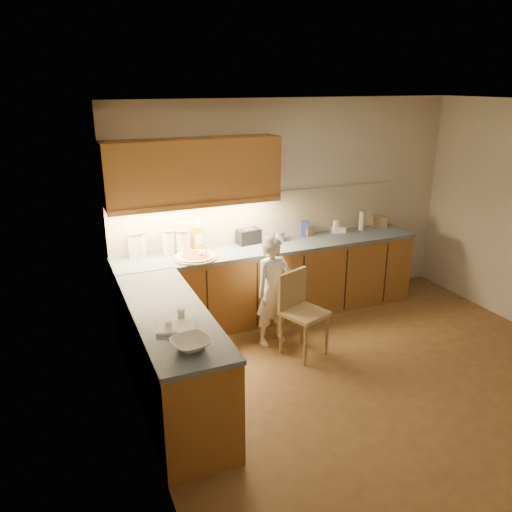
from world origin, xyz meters
The scene contains 24 objects.
room centered at (0.00, 0.00, 1.68)m, with size 4.54×4.50×2.62m.
l_counter centered at (-0.92, 1.25, 0.46)m, with size 3.77×2.62×0.92m.
backsplash centered at (-0.38, 1.99, 1.21)m, with size 3.75×0.02×0.58m, color #C1B596.
upper_cabinets centered at (-1.27, 1.82, 1.85)m, with size 1.95×0.36×0.73m.
pizza_on_board centered at (-1.36, 1.59, 0.94)m, with size 0.49×0.49×0.20m.
child centered at (-0.65, 1.06, 0.62)m, with size 0.45×0.30×1.23m, color silver.
wooden_chair centered at (-0.48, 0.77, 0.52)m, with size 0.52×0.52×0.90m.
mixing_bowl centered at (-1.95, -0.29, 0.96)m, with size 0.29×0.29×0.07m, color white.
canister_a centered at (-1.97, 1.88, 1.06)m, with size 0.14×0.14×0.28m.
canister_b centered at (-1.92, 1.89, 1.07)m, with size 0.17×0.17×0.29m.
canister_c centered at (-1.59, 1.86, 1.06)m, with size 0.15×0.15×0.28m.
canister_d centered at (-1.44, 1.83, 1.06)m, with size 0.17×0.17×0.27m.
oil_jug centered at (-1.25, 1.84, 1.08)m, with size 0.13×0.10×0.35m.
toaster centered at (-0.61, 1.87, 1.01)m, with size 0.30×0.20×0.18m.
steel_pot centered at (-0.23, 1.83, 0.98)m, with size 0.16×0.16×0.12m.
blue_box centered at (0.15, 1.87, 1.02)m, with size 0.10×0.07×0.20m, color #304090.
card_box_a centered at (0.22, 1.88, 0.97)m, with size 0.14×0.10×0.10m, color tan.
white_bottle centered at (0.60, 1.85, 1.00)m, with size 0.05×0.05×0.16m, color white.
flat_pack centered at (0.65, 1.87, 0.96)m, with size 0.18×0.13×0.07m, color silver.
tall_jar centered at (0.98, 1.82, 1.05)m, with size 0.09×0.09×0.26m.
card_box_b centered at (1.30, 1.87, 0.99)m, with size 0.18×0.14×0.14m, color #A67F59.
dough_cloth centered at (-1.98, 0.06, 0.93)m, with size 0.30×0.23×0.02m, color white.
spice_jar_a centered at (-2.03, 0.06, 0.96)m, with size 0.05×0.05×0.07m, color white.
spice_jar_b centered at (-1.89, 0.23, 0.96)m, with size 0.06×0.06×0.08m, color white.
Camera 1 is at (-2.78, -3.46, 2.77)m, focal length 35.00 mm.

